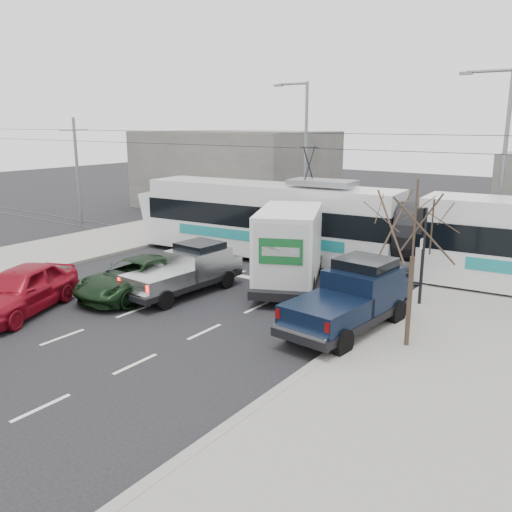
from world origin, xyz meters
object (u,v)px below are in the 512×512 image
Objects in this scene: bare_tree at (415,227)px; tram at (410,234)px; street_lamp_far at (303,149)px; street_lamp_near at (500,158)px; green_car at (136,277)px; navy_pickup at (353,297)px; silver_pickup at (188,269)px; box_truck at (290,248)px; traffic_signal at (421,235)px; red_car at (21,290)px.

tram reaches higher than bare_tree.
street_lamp_far is at bearing 131.12° from bare_tree.
street_lamp_near is 1.73× the size of green_car.
green_car is at bearing -164.43° from navy_pickup.
box_truck is (2.90, 3.07, 0.69)m from silver_pickup.
box_truck is at bearing -127.13° from street_lamp_near.
traffic_signal is 0.40× the size of street_lamp_far.
silver_pickup is at bearing -158.27° from box_truck.
street_lamp_near is at bearing 48.25° from green_car.
green_car is at bearing -137.48° from tram.
box_truck is 5.23m from navy_pickup.
street_lamp_far is 16.69m from navy_pickup.
box_truck reaches higher than red_car.
bare_tree is at bearing -88.58° from street_lamp_near.
box_truck reaches higher than silver_pickup.
navy_pickup is at bearing -53.16° from street_lamp_far.
silver_pickup is at bearing 36.38° from red_car.
silver_pickup is 7.19m from navy_pickup.
red_car is (-0.71, -18.39, -4.25)m from street_lamp_far.
street_lamp_far is at bearing 170.13° from street_lamp_near.
box_truck is at bearing 44.26° from green_car.
box_truck is (-5.22, -0.51, -1.09)m from traffic_signal.
street_lamp_far is 1.73× the size of green_car.
street_lamp_near is 11.80m from navy_pickup.
red_car is (-3.24, -5.30, -0.10)m from silver_pickup.
navy_pickup is (-0.94, -3.47, -1.61)m from traffic_signal.
tram is (-1.68, 3.63, -0.76)m from traffic_signal.
green_car is (1.09, -14.58, -4.39)m from street_lamp_far.
bare_tree is at bearing -48.88° from street_lamp_far.
silver_pickup is 4.28m from box_truck.
navy_pickup is at bearing 165.62° from bare_tree.
silver_pickup is 0.97× the size of navy_pickup.
bare_tree reaches higher than traffic_signal.
tram is (8.98, -5.87, -3.14)m from street_lamp_far.
street_lamp_far is at bearing 93.60° from box_truck.
bare_tree is at bearing -75.06° from tram.
street_lamp_near is at bearing 83.59° from traffic_signal.
tram is at bearing 114.85° from traffic_signal.
navy_pickup is (9.72, -12.97, -3.98)m from street_lamp_far.
tram is at bearing 51.26° from silver_pickup.
red_car is (-9.69, -12.51, -1.12)m from tram.
navy_pickup is 1.11× the size of red_car.
green_car is at bearing -131.01° from silver_pickup.
red_car is (-12.21, -16.39, -4.25)m from street_lamp_near.
silver_pickup is 6.22m from red_car.
silver_pickup is at bearing 177.42° from bare_tree.
bare_tree is 0.92× the size of silver_pickup.
tram is 11.81m from green_car.
traffic_signal is 14.47m from street_lamp_far.
street_lamp_near is at bearing -9.87° from street_lamp_far.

